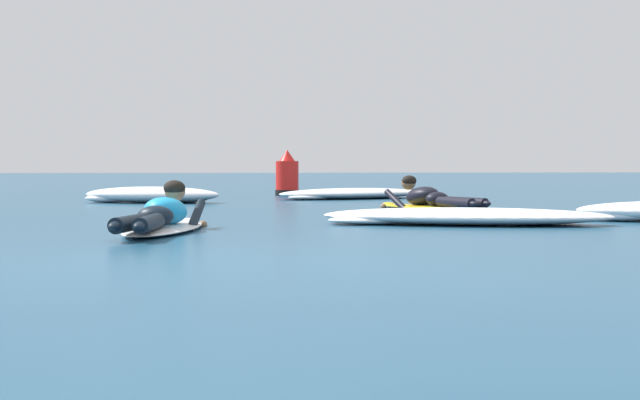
% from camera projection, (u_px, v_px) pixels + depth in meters
% --- Properties ---
extents(ground_plane, '(120.00, 120.00, 0.00)m').
position_uv_depth(ground_plane, '(205.00, 203.00, 16.22)').
color(ground_plane, navy).
extents(surfer_near, '(0.99, 2.57, 0.55)m').
position_uv_depth(surfer_near, '(162.00, 218.00, 9.09)').
color(surfer_near, white).
rests_on(surfer_near, ground).
extents(surfer_far, '(1.21, 2.49, 0.54)m').
position_uv_depth(surfer_far, '(428.00, 200.00, 13.53)').
color(surfer_far, yellow).
rests_on(surfer_far, ground).
extents(whitewater_front, '(3.28, 2.23, 0.20)m').
position_uv_depth(whitewater_front, '(352.00, 194.00, 18.16)').
color(whitewater_front, white).
rests_on(whitewater_front, ground).
extents(whitewater_mid_right, '(3.29, 1.85, 0.18)m').
position_uv_depth(whitewater_mid_right, '(467.00, 217.00, 10.31)').
color(whitewater_mid_right, white).
rests_on(whitewater_mid_right, ground).
extents(whitewater_back, '(2.56, 1.67, 0.28)m').
position_uv_depth(whitewater_back, '(152.00, 195.00, 16.20)').
color(whitewater_back, white).
rests_on(whitewater_back, ground).
extents(channel_marker_buoy, '(0.51, 0.51, 0.96)m').
position_uv_depth(channel_marker_buoy, '(287.00, 178.00, 19.98)').
color(channel_marker_buoy, red).
rests_on(channel_marker_buoy, ground).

